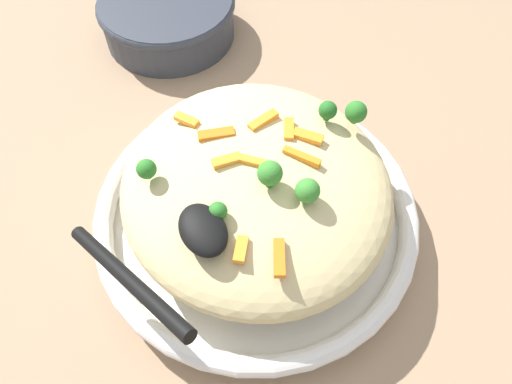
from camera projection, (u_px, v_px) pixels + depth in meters
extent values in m
plane|color=#9E7F60|center=(256.00, 227.00, 0.56)|extent=(2.40, 2.40, 0.00)
cylinder|color=white|center=(256.00, 221.00, 0.55)|extent=(0.33, 0.33, 0.03)
torus|color=white|center=(256.00, 211.00, 0.53)|extent=(0.35, 0.35, 0.02)
torus|color=black|center=(256.00, 209.00, 0.53)|extent=(0.34, 0.34, 0.00)
ellipsoid|color=#DBC689|center=(256.00, 187.00, 0.49)|extent=(0.29, 0.27, 0.08)
cube|color=orange|center=(258.00, 162.00, 0.46)|extent=(0.03, 0.03, 0.01)
cube|color=orange|center=(216.00, 134.00, 0.48)|extent=(0.02, 0.04, 0.01)
cube|color=orange|center=(308.00, 136.00, 0.48)|extent=(0.03, 0.03, 0.01)
cube|color=orange|center=(241.00, 249.00, 0.42)|extent=(0.03, 0.02, 0.01)
cube|color=orange|center=(263.00, 121.00, 0.49)|extent=(0.02, 0.04, 0.01)
cube|color=orange|center=(279.00, 258.00, 0.41)|extent=(0.04, 0.02, 0.01)
cube|color=orange|center=(227.00, 161.00, 0.46)|extent=(0.01, 0.03, 0.01)
cube|color=orange|center=(289.00, 130.00, 0.49)|extent=(0.03, 0.02, 0.01)
cube|color=orange|center=(302.00, 157.00, 0.46)|extent=(0.04, 0.03, 0.01)
cube|color=orange|center=(187.00, 120.00, 0.50)|extent=(0.03, 0.02, 0.01)
cylinder|color=#377928|center=(271.00, 181.00, 0.45)|extent=(0.01, 0.01, 0.01)
sphere|color=#3D8E33|center=(271.00, 173.00, 0.43)|extent=(0.02, 0.02, 0.02)
cylinder|color=#296820|center=(219.00, 216.00, 0.43)|extent=(0.01, 0.01, 0.00)
sphere|color=#2D7A28|center=(218.00, 211.00, 0.43)|extent=(0.02, 0.02, 0.02)
cylinder|color=#377928|center=(306.00, 198.00, 0.44)|extent=(0.01, 0.01, 0.01)
sphere|color=#3D8E33|center=(308.00, 191.00, 0.43)|extent=(0.02, 0.02, 0.02)
cylinder|color=#296820|center=(354.00, 119.00, 0.50)|extent=(0.01, 0.01, 0.01)
sphere|color=#2D7A28|center=(356.00, 112.00, 0.49)|extent=(0.02, 0.02, 0.02)
cylinder|color=#296820|center=(148.00, 175.00, 0.46)|extent=(0.01, 0.01, 0.01)
sphere|color=#2D7A28|center=(146.00, 169.00, 0.45)|extent=(0.02, 0.02, 0.02)
cylinder|color=#205B1C|center=(327.00, 117.00, 0.50)|extent=(0.01, 0.01, 0.01)
sphere|color=#236B23|center=(328.00, 110.00, 0.49)|extent=(0.02, 0.02, 0.02)
ellipsoid|color=black|center=(203.00, 230.00, 0.42)|extent=(0.06, 0.04, 0.02)
cylinder|color=black|center=(127.00, 278.00, 0.37)|extent=(0.15, 0.06, 0.06)
cylinder|color=#333842|center=(168.00, 17.00, 0.72)|extent=(0.19, 0.19, 0.06)
torus|color=#333842|center=(166.00, 3.00, 0.70)|extent=(0.20, 0.20, 0.02)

